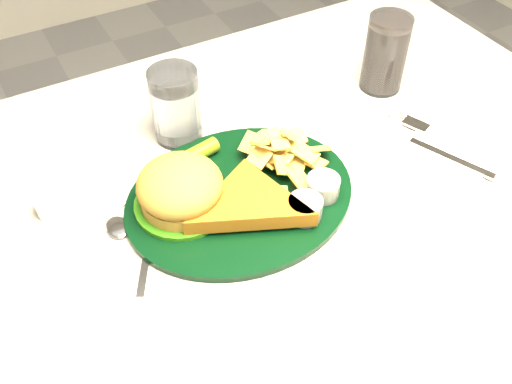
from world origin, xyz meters
TOP-DOWN VIEW (x-y plane):
  - table at (0.00, 0.00)m, footprint 1.20×0.80m
  - dinner_plate at (-0.02, -0.00)m, footprint 0.34×0.28m
  - water_glass at (-0.04, 0.17)m, footprint 0.09×0.09m
  - cola_glass at (0.32, 0.12)m, footprint 0.08×0.08m
  - fork_napkin at (0.29, -0.08)m, footprint 0.19×0.22m
  - spoon at (-0.18, -0.05)m, footprint 0.10×0.15m
  - ramekin at (-0.26, 0.10)m, footprint 0.05×0.05m
  - wrapped_straw at (-0.12, 0.08)m, footprint 0.22×0.13m

SIDE VIEW (x-z plane):
  - table at x=0.00m, z-range 0.00..0.75m
  - wrapped_straw at x=-0.12m, z-range 0.75..0.76m
  - spoon at x=-0.18m, z-range 0.75..0.76m
  - fork_napkin at x=0.29m, z-range 0.75..0.76m
  - ramekin at x=-0.26m, z-range 0.75..0.78m
  - dinner_plate at x=-0.02m, z-range 0.75..0.82m
  - water_glass at x=-0.04m, z-range 0.75..0.87m
  - cola_glass at x=0.32m, z-range 0.75..0.88m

